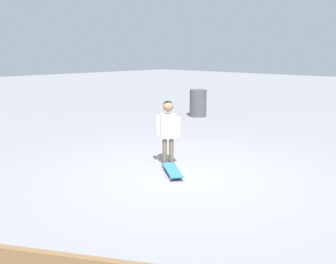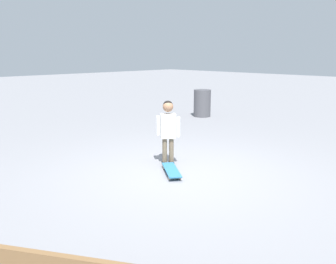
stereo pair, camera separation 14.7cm
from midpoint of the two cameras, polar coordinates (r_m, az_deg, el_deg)
name	(u,v)px [view 2 (the right image)]	position (r m, az deg, el deg)	size (l,w,h in m)	color
ground_plane	(182,175)	(5.65, 2.95, -6.59)	(50.00, 50.00, 0.00)	gray
child_person	(168,126)	(5.98, 0.71, 0.99)	(0.28, 0.38, 1.06)	brown
skateboard	(171,170)	(5.66, 1.29, -5.90)	(0.58, 0.71, 0.07)	teal
trash_bin	(202,103)	(10.70, 5.68, 4.44)	(0.49, 0.49, 0.77)	#4C4C51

